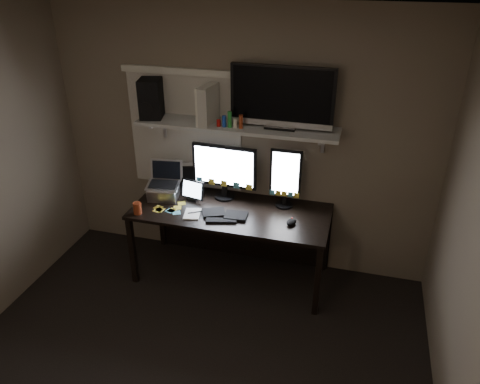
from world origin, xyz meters
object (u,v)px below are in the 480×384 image
(tablet, at_px, (193,190))
(cup, at_px, (137,208))
(game_console, at_px, (207,105))
(mouse, at_px, (291,222))
(laptop, at_px, (163,182))
(tv, at_px, (282,98))
(monitor_landscape, at_px, (224,172))
(desk, at_px, (234,220))
(keyboard, at_px, (225,214))
(speaker, at_px, (151,98))
(monitor_portrait, at_px, (285,178))

(tablet, bearing_deg, cup, -125.07)
(game_console, bearing_deg, mouse, -8.98)
(tablet, bearing_deg, mouse, 0.14)
(laptop, bearing_deg, tv, 0.60)
(monitor_landscape, relative_size, laptop, 1.80)
(desk, distance_m, game_console, 1.12)
(monitor_landscape, relative_size, tablet, 2.62)
(monitor_landscape, bearing_deg, keyboard, -70.21)
(desk, bearing_deg, mouse, -20.82)
(desk, xyz_separation_m, speaker, (-0.80, 0.08, 1.10))
(laptop, xyz_separation_m, game_console, (0.43, 0.12, 0.75))
(desk, height_order, speaker, speaker)
(monitor_landscape, distance_m, keyboard, 0.43)
(keyboard, height_order, speaker, speaker)
(monitor_portrait, height_order, game_console, game_console)
(game_console, bearing_deg, desk, -2.64)
(monitor_landscape, xyz_separation_m, laptop, (-0.56, -0.17, -0.10))
(tablet, bearing_deg, tv, 20.82)
(laptop, distance_m, game_console, 0.87)
(keyboard, bearing_deg, game_console, 114.92)
(tablet, relative_size, tv, 0.27)
(tv, bearing_deg, game_console, -174.83)
(speaker, bearing_deg, game_console, -16.02)
(game_console, bearing_deg, keyboard, -42.01)
(monitor_landscape, bearing_deg, tablet, -152.02)
(speaker, bearing_deg, monitor_landscape, -11.50)
(desk, relative_size, game_console, 5.36)
(tablet, bearing_deg, speaker, 176.44)
(keyboard, distance_m, mouse, 0.60)
(desk, distance_m, tv, 1.26)
(monitor_landscape, xyz_separation_m, tv, (0.51, 0.01, 0.74))
(tablet, xyz_separation_m, tv, (0.79, 0.13, 0.91))
(laptop, height_order, speaker, speaker)
(mouse, bearing_deg, game_console, 177.03)
(desk, bearing_deg, speaker, 174.42)
(mouse, height_order, laptop, laptop)
(desk, xyz_separation_m, game_console, (-0.25, 0.05, 1.09))
(laptop, relative_size, tv, 0.39)
(mouse, relative_size, game_console, 0.34)
(cup, bearing_deg, game_console, 40.26)
(tablet, distance_m, laptop, 0.29)
(tv, xyz_separation_m, speaker, (-1.19, -0.03, -0.09))
(keyboard, distance_m, game_console, 0.98)
(tablet, xyz_separation_m, laptop, (-0.28, -0.04, 0.07))
(keyboard, xyz_separation_m, tablet, (-0.37, 0.20, 0.09))
(cup, bearing_deg, speaker, 90.77)
(tablet, distance_m, game_console, 0.83)
(game_console, height_order, speaker, speaker)
(desk, bearing_deg, monitor_landscape, 140.97)
(monitor_landscape, height_order, tv, tv)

